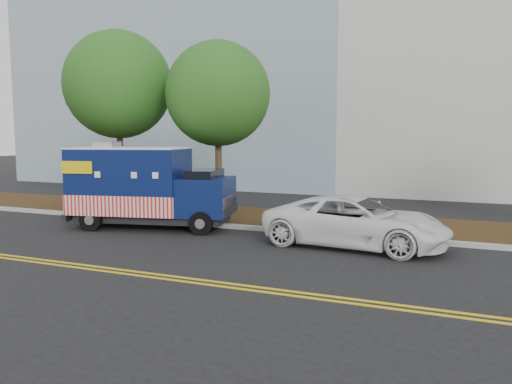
% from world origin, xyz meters
% --- Properties ---
extents(ground, '(120.00, 120.00, 0.00)m').
position_xyz_m(ground, '(0.00, 0.00, 0.00)').
color(ground, black).
rests_on(ground, ground).
extents(curb, '(120.00, 0.18, 0.15)m').
position_xyz_m(curb, '(0.00, 1.40, 0.07)').
color(curb, '#9E9E99').
rests_on(curb, ground).
extents(mulch_strip, '(120.00, 4.00, 0.15)m').
position_xyz_m(mulch_strip, '(0.00, 3.50, 0.07)').
color(mulch_strip, '#301E0D').
rests_on(mulch_strip, ground).
extents(centerline_near, '(120.00, 0.10, 0.01)m').
position_xyz_m(centerline_near, '(0.00, -4.45, 0.01)').
color(centerline_near, gold).
rests_on(centerline_near, ground).
extents(centerline_far, '(120.00, 0.10, 0.01)m').
position_xyz_m(centerline_far, '(0.00, -4.70, 0.01)').
color(centerline_far, gold).
rests_on(centerline_far, ground).
extents(tree_a, '(4.47, 4.47, 7.53)m').
position_xyz_m(tree_a, '(-5.20, 3.42, 5.29)').
color(tree_a, '#38281C').
rests_on(tree_a, ground).
extents(tree_b, '(4.08, 4.08, 6.84)m').
position_xyz_m(tree_b, '(-0.66, 3.67, 4.79)').
color(tree_b, '#38281C').
rests_on(tree_b, ground).
extents(sign_post, '(0.06, 0.06, 2.40)m').
position_xyz_m(sign_post, '(-3.59, 1.72, 1.20)').
color(sign_post, '#473828').
rests_on(sign_post, ground).
extents(food_truck, '(5.93, 3.20, 2.97)m').
position_xyz_m(food_truck, '(-1.90, 0.42, 1.35)').
color(food_truck, black).
rests_on(food_truck, ground).
extents(white_car, '(5.44, 2.90, 1.46)m').
position_xyz_m(white_car, '(5.50, 0.27, 0.73)').
color(white_car, white).
rests_on(white_car, ground).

